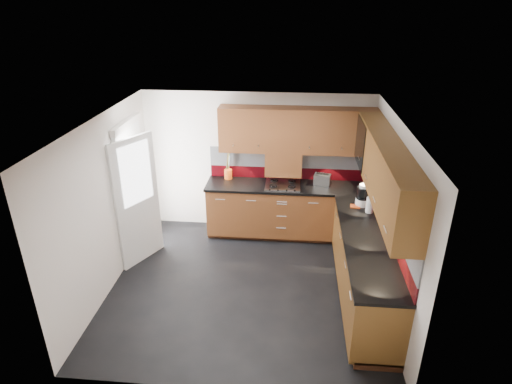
# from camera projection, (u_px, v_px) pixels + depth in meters

# --- Properties ---
(room) EXTENTS (4.00, 3.80, 2.64)m
(room) POSITION_uv_depth(u_px,v_px,m) (245.00, 191.00, 5.51)
(room) COLOR black
(base_cabinets) EXTENTS (2.70, 3.20, 0.95)m
(base_cabinets) POSITION_uv_depth(u_px,v_px,m) (321.00, 237.00, 6.51)
(base_cabinets) COLOR brown
(base_cabinets) RESTS_ON room
(countertop) EXTENTS (2.72, 3.22, 0.04)m
(countertop) POSITION_uv_depth(u_px,v_px,m) (322.00, 209.00, 6.30)
(countertop) COLOR black
(countertop) RESTS_ON base_cabinets
(backsplash) EXTENTS (2.70, 3.20, 0.54)m
(backsplash) POSITION_uv_depth(u_px,v_px,m) (337.00, 186.00, 6.36)
(backsplash) COLOR maroon
(backsplash) RESTS_ON countertop
(upper_cabinets) EXTENTS (2.50, 3.20, 0.72)m
(upper_cabinets) POSITION_uv_depth(u_px,v_px,m) (338.00, 149.00, 5.97)
(upper_cabinets) COLOR brown
(upper_cabinets) RESTS_ON room
(extractor_hood) EXTENTS (0.60, 0.33, 0.40)m
(extractor_hood) POSITION_uv_depth(u_px,v_px,m) (284.00, 163.00, 7.04)
(extractor_hood) COLOR brown
(extractor_hood) RESTS_ON room
(glass_cabinet) EXTENTS (0.32, 0.80, 0.66)m
(glass_cabinet) POSITION_uv_depth(u_px,v_px,m) (370.00, 142.00, 6.18)
(glass_cabinet) COLOR black
(glass_cabinet) RESTS_ON room
(back_door) EXTENTS (0.42, 1.19, 2.04)m
(back_door) POSITION_uv_depth(u_px,v_px,m) (135.00, 194.00, 6.53)
(back_door) COLOR white
(back_door) RESTS_ON room
(gas_hob) EXTENTS (0.57, 0.50, 0.04)m
(gas_hob) POSITION_uv_depth(u_px,v_px,m) (283.00, 185.00, 7.03)
(gas_hob) COLOR silver
(gas_hob) RESTS_ON countertop
(utensil_pot) EXTENTS (0.13, 0.13, 0.48)m
(utensil_pot) POSITION_uv_depth(u_px,v_px,m) (228.00, 173.00, 7.27)
(utensil_pot) COLOR #DF5915
(utensil_pot) RESTS_ON countertop
(toaster) EXTENTS (0.29, 0.21, 0.19)m
(toaster) POSITION_uv_depth(u_px,v_px,m) (322.00, 180.00, 7.03)
(toaster) COLOR silver
(toaster) RESTS_ON countertop
(food_processor) EXTENTS (0.20, 0.20, 0.33)m
(food_processor) POSITION_uv_depth(u_px,v_px,m) (363.00, 196.00, 6.32)
(food_processor) COLOR white
(food_processor) RESTS_ON countertop
(paper_towel) EXTENTS (0.12, 0.12, 0.23)m
(paper_towel) POSITION_uv_depth(u_px,v_px,m) (370.00, 205.00, 6.12)
(paper_towel) COLOR white
(paper_towel) RESTS_ON countertop
(orange_cloth) EXTENTS (0.15, 0.13, 0.02)m
(orange_cloth) POSITION_uv_depth(u_px,v_px,m) (355.00, 206.00, 6.33)
(orange_cloth) COLOR #F2551A
(orange_cloth) RESTS_ON countertop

